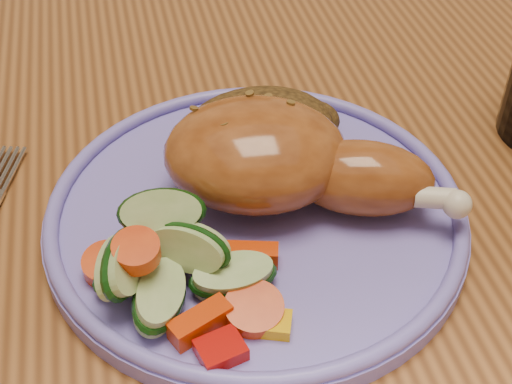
{
  "coord_description": "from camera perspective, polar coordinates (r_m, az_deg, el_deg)",
  "views": [
    {
      "loc": [
        -0.13,
        -0.46,
        1.08
      ],
      "look_at": [
        -0.06,
        -0.13,
        0.78
      ],
      "focal_mm": 50.0,
      "sensor_mm": 36.0,
      "label": 1
    }
  ],
  "objects": [
    {
      "name": "dining_table",
      "position": [
        0.63,
        2.72,
        1.34
      ],
      "size": [
        0.9,
        1.4,
        0.75
      ],
      "color": "brown",
      "rests_on": "ground"
    },
    {
      "name": "chair_far",
      "position": [
        1.24,
        -5.09,
        13.77
      ],
      "size": [
        0.42,
        0.42,
        0.91
      ],
      "color": "#4C2D16",
      "rests_on": "ground"
    },
    {
      "name": "plate",
      "position": [
        0.46,
        -0.0,
        -1.94
      ],
      "size": [
        0.27,
        0.27,
        0.01
      ],
      "primitive_type": "cylinder",
      "color": "#7163C3",
      "rests_on": "dining_table"
    },
    {
      "name": "plate_rim",
      "position": [
        0.45,
        -0.0,
        -0.94
      ],
      "size": [
        0.27,
        0.27,
        0.01
      ],
      "primitive_type": "torus",
      "color": "#7163C3",
      "rests_on": "plate"
    },
    {
      "name": "chicken_leg",
      "position": [
        0.45,
        2.05,
        2.61
      ],
      "size": [
        0.19,
        0.13,
        0.06
      ],
      "color": "#954E1F",
      "rests_on": "plate"
    },
    {
      "name": "rice_pilaf",
      "position": [
        0.49,
        0.51,
        5.09
      ],
      "size": [
        0.11,
        0.08,
        0.05
      ],
      "color": "#4C3213",
      "rests_on": "plate"
    },
    {
      "name": "vegetable_pile",
      "position": [
        0.4,
        -7.01,
        -5.95
      ],
      "size": [
        0.12,
        0.12,
        0.06
      ],
      "color": "#A50A05",
      "rests_on": "plate"
    }
  ]
}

